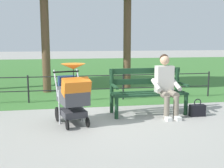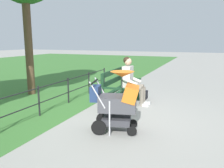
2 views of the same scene
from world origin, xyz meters
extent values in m
plane|color=#9E9B93|center=(0.00, 0.00, 0.00)|extent=(60.00, 60.00, 0.00)
cube|color=#3D7533|center=(0.00, -8.80, 0.00)|extent=(40.00, 16.00, 0.01)
cube|color=#193D23|center=(-0.84, -0.18, 0.45)|extent=(1.60, 0.16, 0.04)
cube|color=#193D23|center=(-0.84, 0.00, 0.45)|extent=(1.60, 0.16, 0.04)
cube|color=#193D23|center=(-0.85, 0.18, 0.45)|extent=(1.60, 0.16, 0.04)
cube|color=#193D23|center=(-0.83, -0.28, 0.67)|extent=(1.60, 0.09, 0.12)
cube|color=#193D23|center=(-0.83, -0.28, 0.90)|extent=(1.60, 0.09, 0.12)
cylinder|color=#193D23|center=(-1.60, 0.17, 0.23)|extent=(0.08, 0.08, 0.45)
cylinder|color=#193D23|center=(-1.58, -0.31, 0.47)|extent=(0.08, 0.08, 0.95)
cube|color=#193D23|center=(-1.59, -0.03, 0.63)|extent=(0.07, 0.56, 0.04)
cylinder|color=#193D23|center=(-0.10, 0.23, 0.23)|extent=(0.08, 0.08, 0.45)
cylinder|color=#193D23|center=(-0.08, -0.25, 0.47)|extent=(0.08, 0.08, 0.95)
cube|color=#193D23|center=(-0.09, 0.03, 0.63)|extent=(0.07, 0.56, 0.04)
cylinder|color=slate|center=(-1.28, 0.22, 0.47)|extent=(0.15, 0.40, 0.14)
cylinder|color=slate|center=(-1.08, 0.22, 0.47)|extent=(0.15, 0.40, 0.14)
cylinder|color=slate|center=(-1.28, 0.42, 0.24)|extent=(0.11, 0.11, 0.47)
cylinder|color=slate|center=(-1.08, 0.42, 0.24)|extent=(0.11, 0.11, 0.47)
cube|color=silver|center=(-1.29, 0.50, 0.04)|extent=(0.11, 0.22, 0.07)
cube|color=silver|center=(-1.09, 0.50, 0.04)|extent=(0.11, 0.22, 0.07)
cube|color=beige|center=(-1.17, 0.00, 0.75)|extent=(0.37, 0.23, 0.56)
cylinder|color=beige|center=(-1.39, 0.11, 0.65)|extent=(0.10, 0.43, 0.23)
cylinder|color=beige|center=(-0.95, 0.13, 0.65)|extent=(0.10, 0.43, 0.23)
sphere|color=tan|center=(-1.17, 0.00, 1.15)|extent=(0.20, 0.20, 0.20)
sphere|color=black|center=(-1.17, -0.03, 1.18)|extent=(0.19, 0.19, 0.19)
cylinder|color=black|center=(0.62, 0.08, 0.14)|extent=(0.10, 0.28, 0.28)
cylinder|color=black|center=(1.07, 0.20, 0.14)|extent=(0.10, 0.28, 0.28)
cylinder|color=black|center=(0.51, 0.67, 0.09)|extent=(0.07, 0.18, 0.18)
cylinder|color=black|center=(0.88, 0.77, 0.09)|extent=(0.07, 0.18, 0.18)
cube|color=#38383D|center=(0.77, 0.43, 0.22)|extent=(0.54, 0.61, 0.12)
cylinder|color=silver|center=(0.58, 0.28, 0.33)|extent=(0.03, 0.03, 0.65)
cylinder|color=silver|center=(1.02, 0.39, 0.33)|extent=(0.03, 0.03, 0.65)
cube|color=#47474C|center=(0.77, 0.45, 0.55)|extent=(0.61, 0.77, 0.28)
cube|color=orange|center=(0.71, 0.68, 0.75)|extent=(0.54, 0.41, 0.33)
cylinder|color=black|center=(0.88, 0.02, 0.95)|extent=(0.51, 0.16, 0.03)
cylinder|color=silver|center=(0.63, 0.06, 0.75)|extent=(0.10, 0.29, 0.49)
cylinder|color=silver|center=(1.08, 0.18, 0.75)|extent=(0.10, 0.29, 0.49)
cone|color=orange|center=(0.75, 0.53, 1.10)|extent=(0.54, 0.54, 0.10)
cylinder|color=black|center=(0.75, 0.53, 0.92)|extent=(0.01, 0.01, 0.30)
cube|color=navy|center=(0.87, 0.04, 0.73)|extent=(0.35, 0.23, 0.28)
cube|color=black|center=(-1.79, 0.31, 0.12)|extent=(0.32, 0.14, 0.24)
torus|color=black|center=(-1.79, 0.31, 0.29)|extent=(0.16, 0.02, 0.16)
cylinder|color=black|center=(-3.02, -1.52, 0.35)|extent=(0.04, 0.04, 0.70)
cylinder|color=black|center=(-1.81, -1.52, 0.35)|extent=(0.04, 0.04, 0.70)
cylinder|color=black|center=(-0.60, -1.52, 0.35)|extent=(0.04, 0.04, 0.70)
cylinder|color=black|center=(0.60, -1.52, 0.35)|extent=(0.04, 0.04, 0.70)
cylinder|color=black|center=(1.81, -1.52, 0.35)|extent=(0.04, 0.04, 0.70)
cylinder|color=black|center=(0.00, -1.52, 0.65)|extent=(6.04, 0.02, 0.02)
cylinder|color=black|center=(0.00, -1.52, 0.30)|extent=(6.04, 0.02, 0.02)
cylinder|color=brown|center=(1.44, -2.93, 1.75)|extent=(0.24, 0.24, 3.50)
cylinder|color=brown|center=(-1.08, -3.22, 1.53)|extent=(0.24, 0.24, 3.07)
camera|label=1|loc=(0.90, 5.62, 1.60)|focal=45.19mm
camera|label=2|loc=(4.64, 1.92, 1.71)|focal=36.89mm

